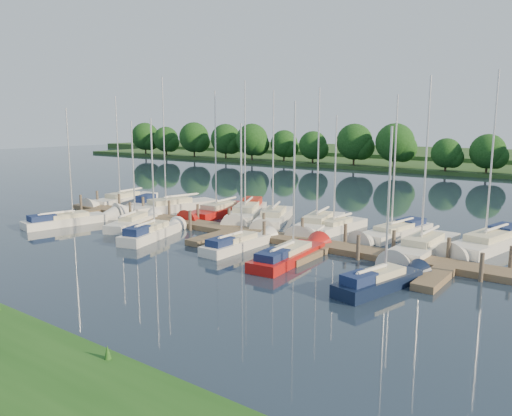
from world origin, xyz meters
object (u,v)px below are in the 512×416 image
Objects in this scene: sailboat_n_0 at (122,201)px; motorboat at (145,204)px; sailboat_n_5 at (273,219)px; sailboat_s_2 at (152,234)px; dock at (230,232)px.

sailboat_n_0 is 2.31× the size of motorboat.
sailboat_n_5 is (14.75, 1.34, -0.05)m from motorboat.
sailboat_n_5 is at bearing 179.04° from sailboat_n_0.
sailboat_s_2 is (14.33, -8.83, 0.05)m from sailboat_n_0.
sailboat_n_5 is at bearing 167.73° from motorboat.
sailboat_s_2 is at bearing 143.56° from sailboat_n_0.
sailboat_n_5 reaches higher than dock.
sailboat_n_0 reaches higher than sailboat_s_2.
sailboat_s_2 reaches higher than motorboat.
sailboat_n_5 reaches higher than sailboat_s_2.
dock is at bearing 145.63° from motorboat.
sailboat_s_2 is (-4.04, -4.24, 0.13)m from dock.
motorboat is 14.81m from sailboat_n_5.
sailboat_s_2 is (-4.05, -10.06, 0.05)m from sailboat_n_5.
dock is 5.82m from sailboat_n_5.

